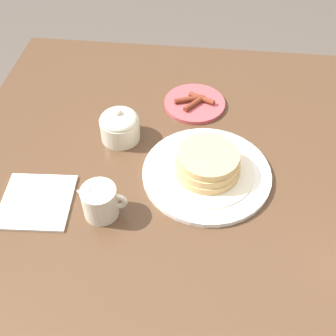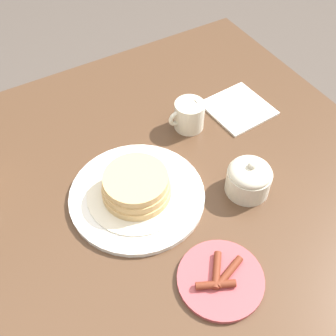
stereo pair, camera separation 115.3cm
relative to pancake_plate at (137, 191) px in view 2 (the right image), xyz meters
The scene contains 7 objects.
ground_plane 0.75m from the pancake_plate, 153.50° to the left, with size 8.00×8.00×0.00m, color #51473F.
dining_table 0.15m from the pancake_plate, 153.50° to the left, with size 1.10×1.03×0.73m.
pancake_plate is the anchor object (origin of this frame).
side_plate_bacon 0.25m from the pancake_plate, 100.10° to the left, with size 0.16×0.16×0.02m.
creamer_pitcher 0.25m from the pancake_plate, 148.70° to the right, with size 0.11×0.07×0.08m.
sugar_bowl 0.24m from the pancake_plate, 154.83° to the left, with size 0.09×0.09×0.09m.
napkin 0.37m from the pancake_plate, 161.66° to the right, with size 0.16×0.16×0.01m.
Camera 2 is at (0.25, 0.48, 1.45)m, focal length 45.00 mm.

